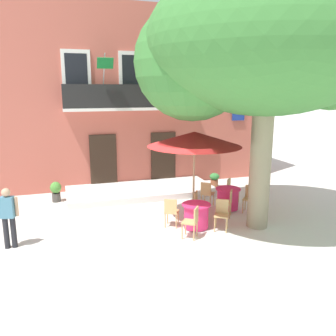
{
  "coord_description": "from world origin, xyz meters",
  "views": [
    {
      "loc": [
        -2.76,
        -9.37,
        4.08
      ],
      "look_at": [
        0.97,
        2.46,
        1.3
      ],
      "focal_mm": 37.23,
      "sensor_mm": 36.0,
      "label": 1
    }
  ],
  "objects_px": {
    "cafe_chair_near_tree_1": "(231,189)",
    "ground_planter_left": "(56,191)",
    "cafe_table_middle": "(196,216)",
    "pedestrian_near_entrance": "(8,215)",
    "cafe_umbrella": "(194,139)",
    "ground_planter_right": "(214,179)",
    "cafe_table_near_tree": "(228,198)",
    "cafe_chair_middle_3": "(222,213)",
    "plane_tree": "(263,47)",
    "cafe_chair_middle_1": "(171,210)",
    "cafe_chair_near_tree_0": "(250,197)",
    "cafe_chair_near_tree_3": "(228,201)",
    "cafe_chair_near_tree_2": "(207,192)",
    "cafe_chair_middle_0": "(199,203)",
    "cafe_chair_middle_2": "(192,220)"
  },
  "relations": [
    {
      "from": "cafe_chair_near_tree_1",
      "to": "ground_planter_left",
      "type": "distance_m",
      "value": 6.51
    },
    {
      "from": "cafe_table_middle",
      "to": "pedestrian_near_entrance",
      "type": "relative_size",
      "value": 0.53
    },
    {
      "from": "cafe_umbrella",
      "to": "pedestrian_near_entrance",
      "type": "relative_size",
      "value": 1.78
    },
    {
      "from": "ground_planter_right",
      "to": "pedestrian_near_entrance",
      "type": "height_order",
      "value": "pedestrian_near_entrance"
    },
    {
      "from": "cafe_table_near_tree",
      "to": "ground_planter_right",
      "type": "distance_m",
      "value": 2.87
    },
    {
      "from": "cafe_chair_middle_3",
      "to": "cafe_chair_near_tree_1",
      "type": "bearing_deg",
      "value": 56.2
    },
    {
      "from": "cafe_table_near_tree",
      "to": "cafe_chair_near_tree_1",
      "type": "relative_size",
      "value": 0.95
    },
    {
      "from": "plane_tree",
      "to": "cafe_umbrella",
      "type": "bearing_deg",
      "value": 147.02
    },
    {
      "from": "plane_tree",
      "to": "cafe_chair_middle_1",
      "type": "relative_size",
      "value": 8.12
    },
    {
      "from": "ground_planter_right",
      "to": "cafe_table_middle",
      "type": "bearing_deg",
      "value": -121.56
    },
    {
      "from": "cafe_chair_near_tree_0",
      "to": "cafe_chair_near_tree_3",
      "type": "distance_m",
      "value": 0.98
    },
    {
      "from": "ground_planter_right",
      "to": "cafe_chair_near_tree_2",
      "type": "bearing_deg",
      "value": -120.76
    },
    {
      "from": "ground_planter_right",
      "to": "pedestrian_near_entrance",
      "type": "xyz_separation_m",
      "value": [
        -7.64,
        -3.79,
        0.58
      ]
    },
    {
      "from": "cafe_chair_near_tree_1",
      "to": "cafe_table_middle",
      "type": "relative_size",
      "value": 1.05
    },
    {
      "from": "cafe_chair_middle_0",
      "to": "cafe_umbrella",
      "type": "height_order",
      "value": "cafe_umbrella"
    },
    {
      "from": "plane_tree",
      "to": "cafe_table_near_tree",
      "type": "distance_m",
      "value": 5.1
    },
    {
      "from": "cafe_chair_near_tree_1",
      "to": "cafe_chair_near_tree_3",
      "type": "bearing_deg",
      "value": -122.29
    },
    {
      "from": "cafe_chair_middle_2",
      "to": "cafe_chair_near_tree_0",
      "type": "bearing_deg",
      "value": 28.43
    },
    {
      "from": "plane_tree",
      "to": "cafe_chair_middle_0",
      "type": "distance_m",
      "value": 5.0
    },
    {
      "from": "cafe_table_middle",
      "to": "cafe_chair_middle_3",
      "type": "xyz_separation_m",
      "value": [
        0.68,
        -0.33,
        0.14
      ]
    },
    {
      "from": "cafe_table_near_tree",
      "to": "cafe_chair_near_tree_2",
      "type": "distance_m",
      "value": 0.77
    },
    {
      "from": "cafe_chair_middle_1",
      "to": "ground_planter_left",
      "type": "relative_size",
      "value": 1.2
    },
    {
      "from": "cafe_chair_middle_0",
      "to": "ground_planter_left",
      "type": "relative_size",
      "value": 1.2
    },
    {
      "from": "cafe_chair_near_tree_3",
      "to": "pedestrian_near_entrance",
      "type": "distance_m",
      "value": 6.53
    },
    {
      "from": "plane_tree",
      "to": "cafe_chair_near_tree_3",
      "type": "height_order",
      "value": "plane_tree"
    },
    {
      "from": "cafe_chair_near_tree_2",
      "to": "ground_planter_left",
      "type": "bearing_deg",
      "value": 156.46
    },
    {
      "from": "cafe_chair_near_tree_3",
      "to": "ground_planter_left",
      "type": "height_order",
      "value": "cafe_chair_near_tree_3"
    },
    {
      "from": "cafe_chair_near_tree_2",
      "to": "cafe_chair_middle_2",
      "type": "xyz_separation_m",
      "value": [
        -1.48,
        -2.37,
        0.0
      ]
    },
    {
      "from": "cafe_chair_near_tree_2",
      "to": "ground_planter_right",
      "type": "bearing_deg",
      "value": 59.24
    },
    {
      "from": "cafe_table_near_tree",
      "to": "plane_tree",
      "type": "bearing_deg",
      "value": -88.41
    },
    {
      "from": "plane_tree",
      "to": "ground_planter_right",
      "type": "distance_m",
      "value": 6.6
    },
    {
      "from": "cafe_chair_near_tree_2",
      "to": "ground_planter_right",
      "type": "distance_m",
      "value": 2.67
    },
    {
      "from": "cafe_chair_near_tree_3",
      "to": "ground_planter_left",
      "type": "relative_size",
      "value": 1.2
    },
    {
      "from": "cafe_chair_middle_0",
      "to": "pedestrian_near_entrance",
      "type": "relative_size",
      "value": 0.56
    },
    {
      "from": "plane_tree",
      "to": "cafe_chair_near_tree_1",
      "type": "bearing_deg",
      "value": 79.65
    },
    {
      "from": "cafe_table_near_tree",
      "to": "cafe_chair_near_tree_0",
      "type": "xyz_separation_m",
      "value": [
        0.6,
        -0.45,
        0.14
      ]
    },
    {
      "from": "plane_tree",
      "to": "cafe_chair_middle_3",
      "type": "distance_m",
      "value": 4.81
    },
    {
      "from": "cafe_chair_middle_1",
      "to": "cafe_chair_middle_2",
      "type": "bearing_deg",
      "value": -71.91
    },
    {
      "from": "cafe_table_near_tree",
      "to": "cafe_umbrella",
      "type": "bearing_deg",
      "value": -158.57
    },
    {
      "from": "cafe_chair_near_tree_3",
      "to": "cafe_table_middle",
      "type": "xyz_separation_m",
      "value": [
        -1.34,
        -0.58,
        -0.14
      ]
    },
    {
      "from": "cafe_chair_middle_1",
      "to": "pedestrian_near_entrance",
      "type": "xyz_separation_m",
      "value": [
        -4.49,
        -0.08,
        0.39
      ]
    },
    {
      "from": "cafe_chair_near_tree_2",
      "to": "cafe_umbrella",
      "type": "height_order",
      "value": "cafe_umbrella"
    },
    {
      "from": "cafe_chair_near_tree_2",
      "to": "cafe_chair_middle_1",
      "type": "bearing_deg",
      "value": -141.6
    },
    {
      "from": "cafe_chair_middle_2",
      "to": "ground_planter_left",
      "type": "xyz_separation_m",
      "value": [
        -3.64,
        4.61,
        -0.1
      ]
    },
    {
      "from": "cafe_chair_near_tree_0",
      "to": "ground_planter_left",
      "type": "distance_m",
      "value": 7.06
    },
    {
      "from": "cafe_chair_middle_2",
      "to": "cafe_umbrella",
      "type": "xyz_separation_m",
      "value": [
        0.54,
        1.3,
        2.08
      ]
    },
    {
      "from": "pedestrian_near_entrance",
      "to": "cafe_chair_near_tree_2",
      "type": "bearing_deg",
      "value": 13.42
    },
    {
      "from": "cafe_chair_near_tree_1",
      "to": "cafe_chair_middle_0",
      "type": "relative_size",
      "value": 1.0
    },
    {
      "from": "cafe_chair_middle_3",
      "to": "ground_planter_left",
      "type": "distance_m",
      "value": 6.36
    },
    {
      "from": "cafe_chair_near_tree_0",
      "to": "ground_planter_right",
      "type": "xyz_separation_m",
      "value": [
        0.18,
        3.22,
        -0.18
      ]
    }
  ]
}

